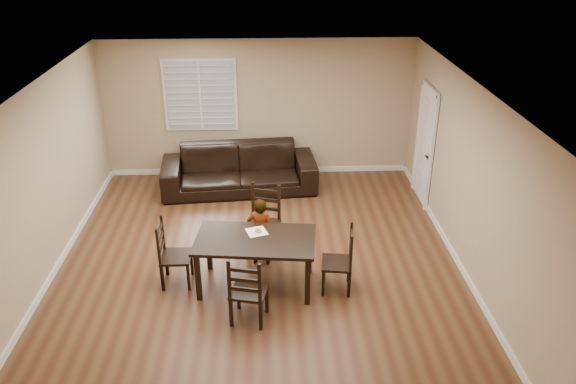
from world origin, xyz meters
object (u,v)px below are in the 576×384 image
object	(u,v)px
chair_left	(167,256)
sofa	(239,169)
chair_near	(265,220)
dining_table	(255,244)
chair_far	(246,296)
child	(260,231)
donut	(258,230)
chair_right	(345,262)

from	to	relation	value
chair_left	sofa	world-z (taller)	chair_left
chair_near	sofa	world-z (taller)	chair_near
dining_table	chair_far	world-z (taller)	chair_far
child	donut	distance (m)	0.48
chair_left	chair_far	bearing A→B (deg)	-130.85
chair_left	sofa	size ratio (longest dim) A/B	0.34
chair_near	chair_right	world-z (taller)	chair_near
chair_far	dining_table	bearing A→B (deg)	-84.01
chair_right	child	distance (m)	1.38
dining_table	child	world-z (taller)	child
chair_left	chair_right	size ratio (longest dim) A/B	1.02
dining_table	chair_near	distance (m)	1.06
chair_near	chair_right	distance (m)	1.61
chair_right	sofa	xyz separation A→B (m)	(-1.58, 3.30, -0.02)
chair_far	donut	size ratio (longest dim) A/B	9.62
chair_near	chair_far	size ratio (longest dim) A/B	1.08
chair_left	chair_right	world-z (taller)	chair_left
sofa	chair_right	bearing A→B (deg)	-68.94
chair_left	sofa	distance (m)	3.17
child	donut	bearing A→B (deg)	95.03
dining_table	chair_left	bearing A→B (deg)	-179.41
chair_near	child	xyz separation A→B (m)	(-0.07, -0.45, 0.05)
chair_far	child	size ratio (longest dim) A/B	0.92
chair_near	chair_far	xyz separation A→B (m)	(-0.24, -1.89, -0.04)
chair_right	child	xyz separation A→B (m)	(-1.17, 0.72, 0.10)
dining_table	donut	bearing A→B (deg)	83.66
chair_far	donut	xyz separation A→B (m)	(0.15, 1.04, 0.34)
chair_left	chair_right	xyz separation A→B (m)	(2.47, -0.26, -0.01)
donut	chair_left	bearing A→B (deg)	-177.30
dining_table	chair_right	world-z (taller)	chair_right
child	chair_near	bearing A→B (deg)	-90.73
dining_table	sofa	bearing A→B (deg)	102.40
donut	sofa	bearing A→B (deg)	97.39
chair_near	chair_left	distance (m)	1.65
dining_table	child	size ratio (longest dim) A/B	1.61
dining_table	child	distance (m)	0.61
chair_left	chair_right	bearing A→B (deg)	-95.88
chair_far	donut	world-z (taller)	chair_far
chair_near	chair_left	bearing A→B (deg)	-129.85
dining_table	chair_far	xyz separation A→B (m)	(-0.11, -0.86, -0.23)
child	sofa	world-z (taller)	child
chair_right	chair_far	bearing A→B (deg)	-54.17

